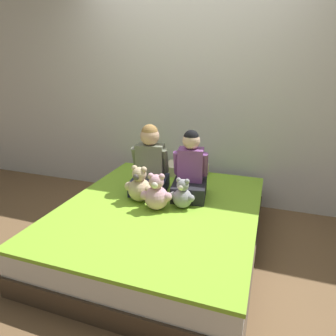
# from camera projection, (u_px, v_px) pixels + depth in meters

# --- Properties ---
(ground_plane) EXTENTS (14.00, 14.00, 0.00)m
(ground_plane) POSITION_uv_depth(u_px,v_px,m) (160.00, 244.00, 2.76)
(ground_plane) COLOR brown
(wall_behind_bed) EXTENTS (8.00, 0.06, 2.50)m
(wall_behind_bed) POSITION_uv_depth(u_px,v_px,m) (195.00, 94.00, 3.34)
(wall_behind_bed) COLOR silver
(wall_behind_bed) RESTS_ON ground_plane
(bed) EXTENTS (1.68, 1.99, 0.39)m
(bed) POSITION_uv_depth(u_px,v_px,m) (160.00, 225.00, 2.69)
(bed) COLOR #473828
(bed) RESTS_ON ground_plane
(child_on_left) EXTENTS (0.38, 0.41, 0.65)m
(child_on_left) POSITION_uv_depth(u_px,v_px,m) (150.00, 164.00, 2.87)
(child_on_left) COLOR #282D47
(child_on_left) RESTS_ON bed
(child_on_right) EXTENTS (0.35, 0.41, 0.63)m
(child_on_right) POSITION_uv_depth(u_px,v_px,m) (190.00, 171.00, 2.75)
(child_on_right) COLOR black
(child_on_right) RESTS_ON bed
(teddy_bear_held_by_left_child) EXTENTS (0.28, 0.21, 0.33)m
(teddy_bear_held_by_left_child) POSITION_uv_depth(u_px,v_px,m) (140.00, 186.00, 2.68)
(teddy_bear_held_by_left_child) COLOR #D1B78E
(teddy_bear_held_by_left_child) RESTS_ON bed
(teddy_bear_held_by_right_child) EXTENTS (0.23, 0.17, 0.27)m
(teddy_bear_held_by_right_child) POSITION_uv_depth(u_px,v_px,m) (182.00, 195.00, 2.57)
(teddy_bear_held_by_right_child) COLOR #939399
(teddy_bear_held_by_right_child) RESTS_ON bed
(teddy_bear_between_children) EXTENTS (0.27, 0.20, 0.32)m
(teddy_bear_between_children) POSITION_uv_depth(u_px,v_px,m) (156.00, 194.00, 2.53)
(teddy_bear_between_children) COLOR #DBA3B2
(teddy_bear_between_children) RESTS_ON bed
(pillow_at_headboard) EXTENTS (0.47, 0.27, 0.11)m
(pillow_at_headboard) POSITION_uv_depth(u_px,v_px,m) (186.00, 170.00, 3.35)
(pillow_at_headboard) COLOR beige
(pillow_at_headboard) RESTS_ON bed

